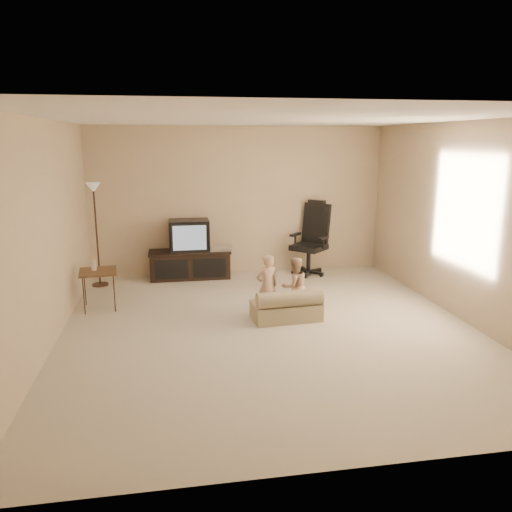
{
  "coord_description": "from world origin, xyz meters",
  "views": [
    {
      "loc": [
        -1.13,
        -5.68,
        2.27
      ],
      "look_at": [
        -0.06,
        0.6,
        0.78
      ],
      "focal_mm": 35.0,
      "sensor_mm": 36.0,
      "label": 1
    }
  ],
  "objects": [
    {
      "name": "tv_stand",
      "position": [
        -0.86,
        2.49,
        0.41
      ],
      "size": [
        1.37,
        0.51,
        0.98
      ],
      "rotation": [
        0.0,
        0.0,
        -0.0
      ],
      "color": "black",
      "rests_on": "floor"
    },
    {
      "name": "room_shell",
      "position": [
        0.0,
        0.0,
        1.52
      ],
      "size": [
        5.5,
        5.5,
        5.5
      ],
      "color": "white",
      "rests_on": "floor"
    },
    {
      "name": "child_sofa",
      "position": [
        0.28,
        0.24,
        0.17
      ],
      "size": [
        0.9,
        0.55,
        0.42
      ],
      "rotation": [
        0.0,
        0.0,
        0.08
      ],
      "color": "gray",
      "rests_on": "floor"
    },
    {
      "name": "toddler_left",
      "position": [
        0.05,
        0.39,
        0.42
      ],
      "size": [
        0.36,
        0.3,
        0.84
      ],
      "primitive_type": "imported",
      "rotation": [
        0.0,
        0.0,
        3.42
      ],
      "color": "tan",
      "rests_on": "floor"
    },
    {
      "name": "side_table",
      "position": [
        -2.16,
        1.12,
        0.52
      ],
      "size": [
        0.54,
        0.54,
        0.73
      ],
      "rotation": [
        0.0,
        0.0,
        0.12
      ],
      "color": "brown",
      "rests_on": "floor"
    },
    {
      "name": "toddler_right",
      "position": [
        0.42,
        0.43,
        0.39
      ],
      "size": [
        0.42,
        0.29,
        0.78
      ],
      "primitive_type": "imported",
      "rotation": [
        0.0,
        0.0,
        3.39
      ],
      "color": "tan",
      "rests_on": "floor"
    },
    {
      "name": "floor",
      "position": [
        0.0,
        0.0,
        0.0
      ],
      "size": [
        5.5,
        5.5,
        0.0
      ],
      "primitive_type": "plane",
      "color": "beige",
      "rests_on": "ground"
    },
    {
      "name": "office_chair",
      "position": [
        1.21,
        2.41,
        0.45
      ],
      "size": [
        0.82,
        0.82,
        1.27
      ],
      "rotation": [
        0.0,
        0.0,
        -0.79
      ],
      "color": "black",
      "rests_on": "floor"
    },
    {
      "name": "floor_lamp",
      "position": [
        -2.3,
        2.27,
        1.19
      ],
      "size": [
        0.25,
        0.25,
        1.63
      ],
      "color": "black",
      "rests_on": "floor"
    }
  ]
}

